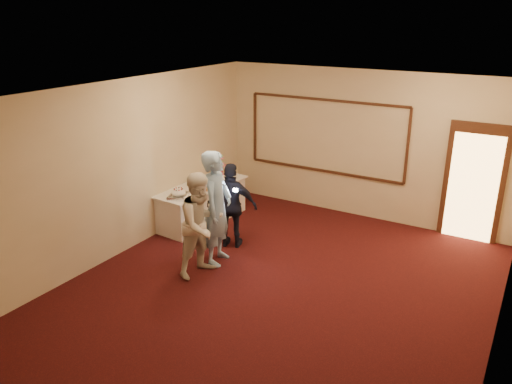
% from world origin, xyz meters
% --- Properties ---
extents(floor, '(7.00, 7.00, 0.00)m').
position_xyz_m(floor, '(0.00, 0.00, 0.00)').
color(floor, black).
rests_on(floor, ground).
extents(room_walls, '(6.04, 7.04, 3.02)m').
position_xyz_m(room_walls, '(0.00, 0.00, 2.03)').
color(room_walls, beige).
rests_on(room_walls, floor).
extents(wall_molding, '(3.45, 0.04, 1.55)m').
position_xyz_m(wall_molding, '(-0.80, 3.47, 1.60)').
color(wall_molding, '#311C0E').
rests_on(wall_molding, room_walls).
extents(doorway, '(1.05, 0.07, 2.20)m').
position_xyz_m(doorway, '(2.15, 3.45, 1.08)').
color(doorway, '#311C0E').
rests_on(doorway, floor).
extents(buffet_table, '(0.97, 2.14, 0.77)m').
position_xyz_m(buffet_table, '(-2.60, 1.55, 0.39)').
color(buffet_table, white).
rests_on(buffet_table, floor).
extents(pavlova_tray, '(0.45, 0.50, 0.17)m').
position_xyz_m(pavlova_tray, '(-2.55, 0.78, 0.84)').
color(pavlova_tray, silver).
rests_on(pavlova_tray, buffet_table).
extents(cupcake_stand, '(0.31, 0.31, 0.46)m').
position_xyz_m(cupcake_stand, '(-2.74, 2.43, 0.93)').
color(cupcake_stand, '#CE4972').
rests_on(cupcake_stand, buffet_table).
extents(plate_stack_a, '(0.21, 0.21, 0.17)m').
position_xyz_m(plate_stack_a, '(-2.71, 1.51, 0.86)').
color(plate_stack_a, white).
rests_on(plate_stack_a, buffet_table).
extents(plate_stack_b, '(0.18, 0.18, 0.15)m').
position_xyz_m(plate_stack_b, '(-2.53, 1.91, 0.85)').
color(plate_stack_b, white).
rests_on(plate_stack_b, buffet_table).
extents(tart, '(0.28, 0.28, 0.06)m').
position_xyz_m(tart, '(-2.39, 1.33, 0.80)').
color(tart, white).
rests_on(tart, buffet_table).
extents(man, '(0.62, 0.80, 1.95)m').
position_xyz_m(man, '(-1.33, 0.28, 0.98)').
color(man, '#84ABD9').
rests_on(man, floor).
extents(woman, '(0.82, 0.96, 1.71)m').
position_xyz_m(woman, '(-1.32, -0.17, 0.86)').
color(woman, beige).
rests_on(woman, floor).
extents(guest, '(0.99, 0.65, 1.56)m').
position_xyz_m(guest, '(-1.46, 0.91, 0.78)').
color(guest, black).
rests_on(guest, floor).
extents(camera_flash, '(0.08, 0.05, 0.05)m').
position_xyz_m(camera_flash, '(-1.22, 0.68, 1.19)').
color(camera_flash, white).
rests_on(camera_flash, guest).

